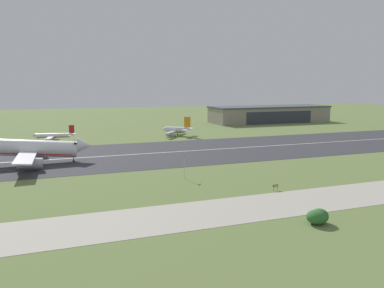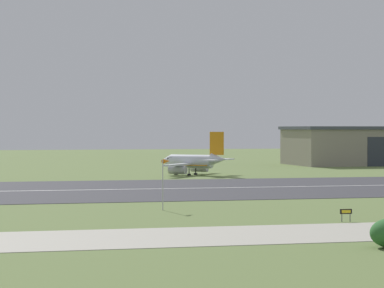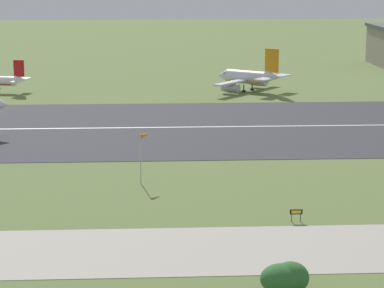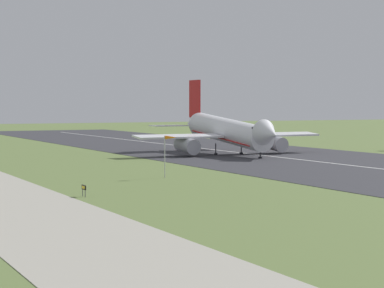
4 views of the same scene
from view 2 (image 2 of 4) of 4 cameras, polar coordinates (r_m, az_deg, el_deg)
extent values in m
plane|color=olive|center=(115.21, 8.54, -4.40)|extent=(714.74, 714.74, 0.00)
cube|color=#333338|center=(164.36, 1.73, -2.77)|extent=(474.74, 55.69, 0.06)
cube|color=silver|center=(164.36, 1.73, -2.76)|extent=(427.26, 0.70, 0.01)
cylinder|color=silver|center=(209.56, -0.05, -1.09)|extent=(9.95, 8.65, 3.10)
cone|color=silver|center=(212.29, -1.65, -1.07)|extent=(4.10, 4.16, 3.10)
cone|color=silver|center=(206.81, 1.71, -0.97)|extent=(4.65, 4.48, 2.79)
cube|color=black|center=(211.61, -1.27, -0.91)|extent=(2.48, 2.76, 0.44)
cube|color=orange|center=(209.60, -0.05, -1.33)|extent=(9.05, 7.91, 0.20)
cube|color=silver|center=(216.07, 0.66, -1.18)|extent=(8.23, 9.86, 0.40)
cylinder|color=#A8A8B2|center=(215.48, 0.47, -1.50)|extent=(4.37, 3.98, 1.92)
cube|color=silver|center=(203.31, -0.91, -1.31)|extent=(8.23, 9.86, 0.40)
cylinder|color=#A8A8B2|center=(204.32, -0.91, -1.64)|extent=(4.37, 3.98, 1.92)
cube|color=orange|center=(206.93, 1.56, 0.04)|extent=(2.85, 2.28, 5.27)
cube|color=silver|center=(210.50, 2.07, -0.96)|extent=(5.23, 5.56, 0.24)
cube|color=silver|center=(203.25, 1.24, -1.03)|extent=(5.23, 5.56, 0.24)
cylinder|color=black|center=(211.28, -1.01, -1.72)|extent=(0.24, 0.24, 1.66)
cylinder|color=black|center=(211.31, -1.01, -1.89)|extent=(0.84, 0.84, 0.44)
cylinder|color=black|center=(211.24, 0.23, -1.72)|extent=(0.24, 0.24, 1.66)
cylinder|color=black|center=(211.27, 0.23, -1.89)|extent=(0.84, 0.84, 0.44)
cylinder|color=black|center=(207.85, -0.19, -1.77)|extent=(0.24, 0.24, 1.66)
cylinder|color=black|center=(207.88, -0.19, -1.94)|extent=(0.84, 0.84, 0.44)
cylinder|color=#B7B7BC|center=(119.53, -1.85, -2.58)|extent=(0.14, 0.14, 6.70)
cone|color=orange|center=(120.31, -1.61, -1.08)|extent=(1.63, 1.78, 0.60)
cylinder|color=#4C4C51|center=(106.37, 9.38, -4.60)|extent=(0.10, 0.10, 0.91)
cylinder|color=#4C4C51|center=(106.76, 9.89, -4.58)|extent=(0.10, 0.10, 0.91)
cube|color=black|center=(106.50, 9.64, -4.20)|extent=(1.45, 0.12, 0.58)
cube|color=yellow|center=(106.44, 9.65, -4.20)|extent=(1.10, 0.02, 0.35)
camera|label=1|loc=(26.20, -38.31, 36.59)|focal=35.00mm
camera|label=3|loc=(30.25, 80.52, 37.76)|focal=85.00mm
camera|label=4|loc=(148.19, 49.41, 1.00)|focal=70.00mm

